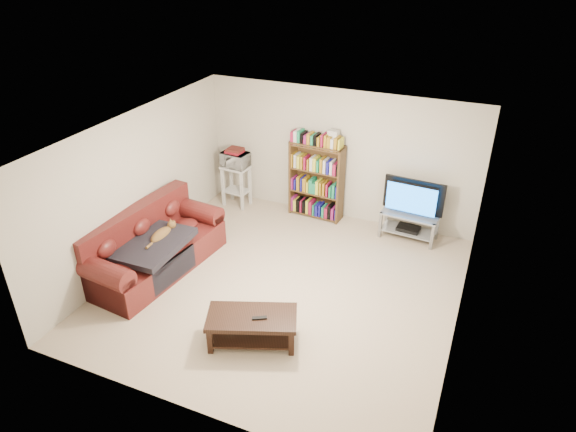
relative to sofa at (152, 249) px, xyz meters
The scene contains 19 objects.
floor 2.17m from the sofa, ahead, with size 5.00×5.00×0.00m, color beige.
ceiling 2.97m from the sofa, ahead, with size 5.00×5.00×0.00m, color white.
wall_back 3.64m from the sofa, 53.22° to the left, with size 5.00×5.00×0.00m, color beige.
wall_front 3.15m from the sofa, 45.70° to the right, with size 5.00×5.00×0.00m, color beige.
wall_left 1.00m from the sofa, 139.19° to the left, with size 5.00×5.00×0.00m, color beige.
wall_right 4.71m from the sofa, ahead, with size 5.00×5.00×0.00m, color beige.
sofa is the anchor object (origin of this frame).
blanket 0.34m from the sofa, 45.59° to the right, with size 0.89×1.16×0.10m, color black.
cat 0.35m from the sofa, ahead, with size 0.25×0.63×0.19m, color brown, non-canonical shape.
coffee_table 2.39m from the sofa, 22.16° to the right, with size 1.28×0.95×0.42m.
remote 2.50m from the sofa, 21.39° to the right, with size 0.19×0.05×0.02m, color black.
tv_stand 4.33m from the sofa, 35.16° to the left, with size 0.99×0.50×0.48m.
television 4.35m from the sofa, 35.16° to the left, with size 1.03×0.14×0.60m, color black.
dvd_player 4.33m from the sofa, 35.16° to the left, with size 0.38×0.27×0.06m, color black.
bookshelf 3.20m from the sofa, 56.10° to the left, with size 1.01×0.38×1.44m.
shelf_clutter 3.45m from the sofa, 54.71° to the left, with size 0.74×0.24×0.28m.
microwave_stand 2.46m from the sofa, 85.35° to the left, with size 0.54×0.41×0.81m.
microwave 2.53m from the sofa, 85.35° to the left, with size 0.50×0.34×0.28m, color silver.
game_boxes 2.57m from the sofa, 85.35° to the left, with size 0.30×0.26×0.05m, color maroon.
Camera 1 is at (2.52, -5.74, 4.68)m, focal length 32.00 mm.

